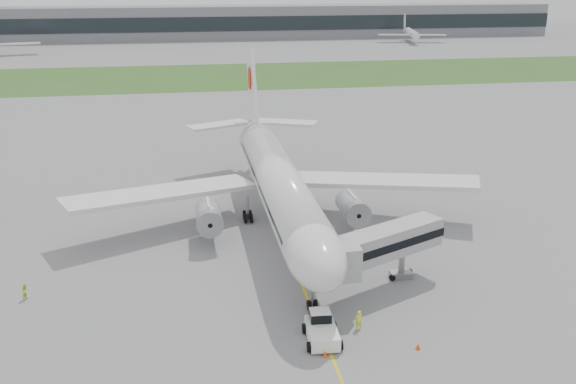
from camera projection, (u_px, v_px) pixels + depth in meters
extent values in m
plane|color=slate|center=(284.00, 242.00, 70.04)|extent=(600.00, 600.00, 0.00)
cube|color=#30521F|center=(215.00, 76.00, 181.90)|extent=(600.00, 50.00, 0.02)
cube|color=slate|center=(199.00, 22.00, 282.17)|extent=(320.00, 22.00, 14.00)
cube|color=black|center=(200.00, 24.00, 271.92)|extent=(320.00, 0.60, 6.00)
cylinder|color=silver|center=(278.00, 182.00, 71.95)|extent=(5.00, 38.00, 5.00)
ellipsoid|color=silver|center=(314.00, 253.00, 53.77)|extent=(5.00, 11.00, 5.00)
cube|color=black|center=(317.00, 248.00, 52.55)|extent=(3.20, 1.54, 1.14)
cone|color=silver|center=(255.00, 130.00, 92.20)|extent=(5.00, 10.53, 6.16)
cube|color=silver|center=(162.00, 193.00, 72.13)|extent=(22.13, 13.52, 1.70)
cube|color=silver|center=(383.00, 181.00, 76.28)|extent=(22.13, 13.52, 1.70)
cylinder|color=#96969B|center=(209.00, 216.00, 69.18)|extent=(2.70, 5.20, 2.70)
cylinder|color=#96969B|center=(352.00, 207.00, 71.74)|extent=(2.70, 5.20, 2.70)
cube|color=silver|center=(253.00, 93.00, 91.94)|extent=(0.45, 10.90, 12.76)
cylinder|color=#AC1709|center=(252.00, 78.00, 92.22)|extent=(0.60, 3.20, 3.20)
cube|color=silver|center=(218.00, 125.00, 93.60)|extent=(9.54, 6.34, 0.35)
cube|color=silver|center=(286.00, 122.00, 95.20)|extent=(9.54, 6.34, 0.35)
cylinder|color=gray|center=(312.00, 294.00, 55.55)|extent=(0.24, 0.24, 3.10)
cylinder|color=black|center=(248.00, 216.00, 75.87)|extent=(1.40, 1.10, 1.10)
cylinder|color=black|center=(301.00, 213.00, 76.90)|extent=(1.40, 1.10, 1.10)
cube|color=white|center=(322.00, 333.00, 51.02)|extent=(2.51, 4.23, 1.10)
cube|color=white|center=(320.00, 316.00, 51.76)|extent=(1.72, 1.55, 0.91)
cube|color=black|center=(320.00, 315.00, 51.74)|extent=(1.77, 1.60, 0.78)
cylinder|color=black|center=(304.00, 328.00, 52.28)|extent=(0.36, 0.84, 0.82)
cylinder|color=black|center=(334.00, 327.00, 52.55)|extent=(0.36, 0.84, 0.82)
cylinder|color=black|center=(309.00, 347.00, 49.70)|extent=(0.36, 0.84, 0.82)
cylinder|color=black|center=(341.00, 345.00, 49.97)|extent=(0.36, 0.84, 0.82)
cube|color=#A7A7AA|center=(386.00, 242.00, 58.69)|extent=(12.17, 7.64, 2.62)
cube|color=black|center=(386.00, 242.00, 58.69)|extent=(12.37, 7.79, 0.79)
cube|color=#A7A7AA|center=(345.00, 260.00, 54.91)|extent=(2.27, 2.97, 2.97)
cylinder|color=gray|center=(402.00, 262.00, 61.40)|extent=(0.61, 0.61, 3.32)
cube|color=gray|center=(401.00, 275.00, 61.84)|extent=(2.42, 2.01, 0.61)
cylinder|color=black|center=(392.00, 278.00, 61.22)|extent=(0.50, 0.67, 0.61)
cylinder|color=black|center=(409.00, 272.00, 62.46)|extent=(0.50, 0.67, 0.61)
cone|color=#EB440C|center=(325.00, 354.00, 49.05)|extent=(0.38, 0.38, 0.53)
cone|color=#EB440C|center=(418.00, 346.00, 50.05)|extent=(0.39, 0.39, 0.53)
imported|color=#E5FF2A|center=(359.00, 320.00, 52.72)|extent=(0.69, 0.53, 1.71)
imported|color=#D9F128|center=(26.00, 292.00, 57.61)|extent=(0.82, 0.90, 1.50)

